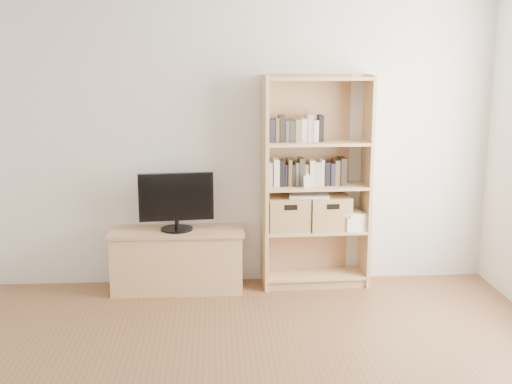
{
  "coord_description": "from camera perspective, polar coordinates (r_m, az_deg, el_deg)",
  "views": [
    {
      "loc": [
        -0.18,
        -3.04,
        1.97
      ],
      "look_at": [
        0.14,
        1.9,
        0.94
      ],
      "focal_mm": 45.0,
      "sensor_mm": 36.0,
      "label": 1
    }
  ],
  "objects": [
    {
      "name": "back_wall",
      "position": [
        5.58,
        -1.83,
        4.91
      ],
      "size": [
        4.5,
        0.02,
        2.6
      ],
      "primitive_type": "cube",
      "color": "silver",
      "rests_on": "floor"
    },
    {
      "name": "tv_stand",
      "position": [
        5.61,
        -6.97,
        -6.1
      ],
      "size": [
        1.11,
        0.43,
        0.51
      ],
      "primitive_type": "cube",
      "rotation": [
        0.0,
        0.0,
        -0.01
      ],
      "color": "tan",
      "rests_on": "floor"
    },
    {
      "name": "bookshelf",
      "position": [
        5.54,
        5.38,
        0.82
      ],
      "size": [
        0.93,
        0.36,
        1.84
      ],
      "primitive_type": "cube",
      "rotation": [
        0.0,
        0.0,
        0.04
      ],
      "color": "tan",
      "rests_on": "floor"
    },
    {
      "name": "television",
      "position": [
        5.47,
        -7.1,
        -0.87
      ],
      "size": [
        0.63,
        0.11,
        0.5
      ],
      "primitive_type": "cube",
      "rotation": [
        0.0,
        0.0,
        0.1
      ],
      "color": "black",
      "rests_on": "tv_stand"
    },
    {
      "name": "books_row_mid",
      "position": [
        5.55,
        5.36,
        1.81
      ],
      "size": [
        0.86,
        0.23,
        0.23
      ],
      "primitive_type": "cube",
      "rotation": [
        0.0,
        0.0,
        0.08
      ],
      "color": "#B0A896",
      "rests_on": "bookshelf"
    },
    {
      "name": "books_row_upper",
      "position": [
        5.46,
        3.32,
        5.51
      ],
      "size": [
        0.37,
        0.14,
        0.19
      ],
      "primitive_type": "cube",
      "rotation": [
        0.0,
        0.0,
        0.02
      ],
      "color": "#B0A896",
      "rests_on": "bookshelf"
    },
    {
      "name": "baby_monitor",
      "position": [
        5.42,
        4.54,
        0.91
      ],
      "size": [
        0.05,
        0.04,
        0.1
      ],
      "primitive_type": "cube",
      "rotation": [
        0.0,
        0.0,
        0.06
      ],
      "color": "white",
      "rests_on": "bookshelf"
    },
    {
      "name": "basket_left",
      "position": [
        5.55,
        2.86,
        -1.9
      ],
      "size": [
        0.37,
        0.31,
        0.29
      ],
      "primitive_type": "cube",
      "rotation": [
        0.0,
        0.0,
        0.06
      ],
      "color": "olive",
      "rests_on": "bookshelf"
    },
    {
      "name": "basket_right",
      "position": [
        5.62,
        6.46,
        -1.81
      ],
      "size": [
        0.37,
        0.32,
        0.29
      ],
      "primitive_type": "cube",
      "rotation": [
        0.0,
        0.0,
        0.09
      ],
      "color": "olive",
      "rests_on": "bookshelf"
    },
    {
      "name": "laptop",
      "position": [
        5.54,
        4.74,
        -0.27
      ],
      "size": [
        0.36,
        0.27,
        0.03
      ],
      "primitive_type": "cube",
      "rotation": [
        0.0,
        0.0,
        -0.11
      ],
      "color": "white",
      "rests_on": "basket_left"
    },
    {
      "name": "magazine_stack",
      "position": [
        5.68,
        8.46,
        -2.54
      ],
      "size": [
        0.24,
        0.31,
        0.13
      ],
      "primitive_type": "cube",
      "rotation": [
        0.0,
        0.0,
        0.2
      ],
      "color": "silver",
      "rests_on": "bookshelf"
    }
  ]
}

